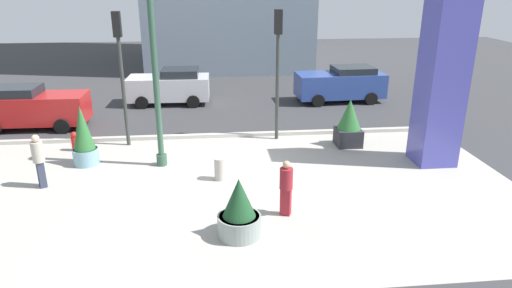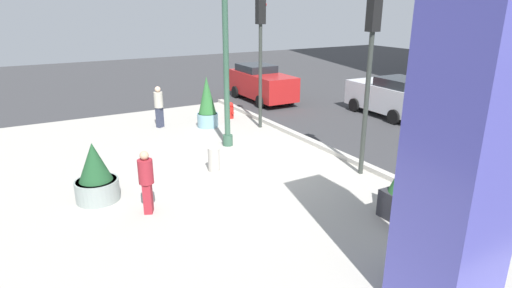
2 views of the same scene
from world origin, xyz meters
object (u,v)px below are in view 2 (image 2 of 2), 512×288
(potted_plant_mid_plaza, at_px, (207,104))
(car_far_lane, at_px, (262,83))
(traffic_light_corner, at_px, (261,44))
(traffic_light_far_side, at_px, (370,60))
(lamp_post, at_px, (226,64))
(concrete_bollard, at_px, (214,159))
(fire_hydrant, at_px, (231,111))
(pedestrian_crossing, at_px, (159,105))
(car_intersection, at_px, (391,96))
(pedestrian_by_curb, at_px, (146,179))
(potted_plant_near_left, at_px, (96,176))
(art_pillar_blue, at_px, (467,128))
(potted_plant_by_pillar, at_px, (409,184))

(potted_plant_mid_plaza, height_order, car_far_lane, potted_plant_mid_plaza)
(traffic_light_corner, distance_m, traffic_light_far_side, 5.88)
(lamp_post, distance_m, concrete_bollard, 3.55)
(fire_hydrant, relative_size, pedestrian_crossing, 0.43)
(fire_hydrant, bearing_deg, car_intersection, 64.87)
(traffic_light_far_side, relative_size, car_intersection, 1.22)
(pedestrian_by_curb, bearing_deg, car_intersection, 107.88)
(potted_plant_near_left, distance_m, pedestrian_by_curb, 1.67)
(traffic_light_corner, bearing_deg, fire_hydrant, -167.01)
(potted_plant_near_left, height_order, pedestrian_crossing, pedestrian_crossing)
(pedestrian_crossing, bearing_deg, potted_plant_near_left, -30.60)
(art_pillar_blue, xyz_separation_m, potted_plant_by_pillar, (-2.47, 1.95, -2.27))
(art_pillar_blue, height_order, potted_plant_by_pillar, art_pillar_blue)
(potted_plant_mid_plaza, distance_m, traffic_light_far_side, 7.71)
(potted_plant_by_pillar, bearing_deg, pedestrian_crossing, -165.65)
(art_pillar_blue, bearing_deg, traffic_light_corner, 165.33)
(car_far_lane, relative_size, pedestrian_by_curb, 2.81)
(fire_hydrant, bearing_deg, art_pillar_blue, -10.72)
(art_pillar_blue, bearing_deg, car_intersection, 137.16)
(pedestrian_by_curb, bearing_deg, potted_plant_mid_plaza, 145.89)
(art_pillar_blue, xyz_separation_m, traffic_light_far_side, (-5.13, 3.01, 0.23))
(potted_plant_mid_plaza, height_order, fire_hydrant, potted_plant_mid_plaza)
(potted_plant_by_pillar, bearing_deg, pedestrian_by_curb, -122.32)
(potted_plant_near_left, bearing_deg, traffic_light_far_side, 74.55)
(traffic_light_far_side, distance_m, car_far_lane, 10.90)
(art_pillar_blue, relative_size, concrete_bollard, 8.46)
(art_pillar_blue, distance_m, potted_plant_near_left, 8.68)
(potted_plant_near_left, relative_size, potted_plant_mid_plaza, 0.75)
(traffic_light_corner, bearing_deg, pedestrian_by_curb, -49.92)
(lamp_post, distance_m, potted_plant_by_pillar, 7.46)
(traffic_light_far_side, bearing_deg, lamp_post, -151.79)
(lamp_post, relative_size, car_far_lane, 1.34)
(car_intersection, bearing_deg, fire_hydrant, -115.13)
(fire_hydrant, height_order, car_intersection, car_intersection)
(concrete_bollard, bearing_deg, art_pillar_blue, 5.91)
(traffic_light_far_side, bearing_deg, potted_plant_by_pillar, -21.70)
(art_pillar_blue, xyz_separation_m, car_intersection, (-9.79, 9.08, -2.26))
(art_pillar_blue, height_order, pedestrian_by_curb, art_pillar_blue)
(traffic_light_corner, xyz_separation_m, pedestrian_crossing, (-2.07, -3.64, -2.43))
(potted_plant_by_pillar, distance_m, traffic_light_far_side, 3.80)
(potted_plant_near_left, relative_size, pedestrian_crossing, 0.92)
(lamp_post, height_order, potted_plant_by_pillar, lamp_post)
(car_far_lane, bearing_deg, pedestrian_crossing, -69.35)
(art_pillar_blue, relative_size, potted_plant_by_pillar, 3.42)
(potted_plant_by_pillar, xyz_separation_m, car_far_lane, (-12.97, 3.57, 0.04))
(concrete_bollard, relative_size, car_intersection, 0.18)
(fire_hydrant, distance_m, car_far_lane, 4.03)
(lamp_post, height_order, pedestrian_crossing, lamp_post)
(concrete_bollard, bearing_deg, car_intersection, 102.92)
(traffic_light_corner, relative_size, car_far_lane, 1.12)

